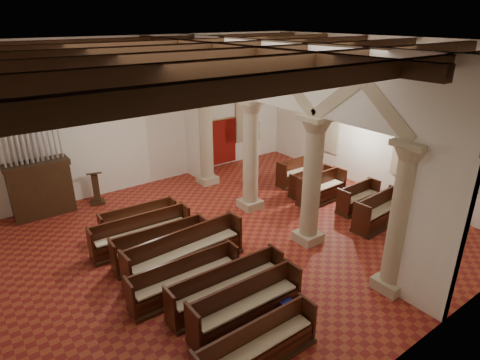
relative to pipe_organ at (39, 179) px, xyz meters
name	(u,v)px	position (x,y,z in m)	size (l,w,h in m)	color
floor	(235,238)	(4.50, -5.50, -1.37)	(14.00, 14.00, 0.00)	#993A21
ceiling	(233,43)	(4.50, -5.50, 4.63)	(14.00, 14.00, 0.00)	#342011
wall_back	(148,113)	(4.50, 0.50, 1.63)	(14.00, 0.02, 6.00)	white
wall_front	(425,232)	(4.50, -11.50, 1.63)	(14.00, 0.02, 6.00)	white
wall_right	(379,117)	(11.50, -5.50, 1.63)	(0.02, 12.00, 6.00)	white
ceiling_beams	(234,50)	(4.50, -5.50, 4.45)	(13.80, 11.80, 0.30)	#332010
arcade	(280,122)	(6.30, -5.50, 2.19)	(0.90, 11.90, 6.00)	tan
window_right_a	(411,146)	(11.48, -7.00, 0.83)	(0.03, 1.00, 2.20)	#39816C
window_right_b	(329,124)	(11.48, -3.00, 0.83)	(0.03, 1.00, 2.20)	#39816C
window_back	(246,116)	(9.50, 0.48, 0.83)	(1.00, 0.03, 2.20)	#39816C
pipe_organ	(39,179)	(0.00, 0.00, 0.00)	(2.10, 0.85, 4.40)	#332010
lectern	(96,190)	(1.82, -0.26, -0.81)	(0.64, 0.66, 1.36)	#342410
dossal_curtain	(221,142)	(8.00, 0.42, -0.21)	(1.80, 0.07, 2.17)	maroon
processional_banner	(254,153)	(8.91, -0.89, -0.57)	(0.55, 0.70, 2.42)	#332010
hymnal_box_a	(288,307)	(3.41, -9.19, -1.11)	(0.32, 0.26, 0.32)	#151893
hymnal_box_b	(267,301)	(3.16, -8.70, -1.11)	(0.32, 0.26, 0.32)	navy
hymnal_box_c	(210,268)	(2.75, -6.76, -1.10)	(0.35, 0.29, 0.35)	#163799
tube_heater_b	(250,344)	(2.04, -9.49, -1.21)	(0.10, 0.10, 1.02)	silver
nave_pew_0	(257,352)	(1.93, -9.86, -1.05)	(2.83, 0.66, 0.98)	#332010
nave_pew_1	(247,311)	(2.47, -8.79, -1.01)	(2.87, 0.76, 1.09)	#332010
nave_pew_2	(227,291)	(2.54, -7.92, -1.04)	(3.18, 0.75, 1.02)	#332010
nave_pew_3	(186,283)	(1.87, -7.01, -1.04)	(2.99, 0.73, 1.00)	#332010
nave_pew_4	(186,257)	(2.43, -6.02, -0.99)	(3.61, 0.91, 1.15)	#332010
nave_pew_5	(161,249)	(2.08, -5.18, -1.03)	(2.86, 0.83, 1.03)	#332010
nave_pew_6	(142,237)	(1.91, -4.20, -1.03)	(3.12, 0.87, 1.04)	#332010
nave_pew_7	(139,224)	(2.20, -3.33, -1.05)	(2.53, 0.79, 0.96)	#332010
aisle_pew_0	(378,216)	(8.95, -7.70, -0.99)	(2.21, 0.89, 1.12)	#332010
aisle_pew_1	(358,201)	(9.41, -6.50, -1.04)	(1.86, 0.71, 0.99)	#332010
aisle_pew_2	(322,192)	(8.85, -5.20, -0.99)	(2.13, 0.80, 1.13)	#332010
aisle_pew_3	(311,186)	(9.07, -4.43, -1.04)	(2.01, 0.75, 0.99)	#332010
aisle_pew_4	(297,176)	(9.30, -3.35, -1.00)	(1.79, 0.75, 1.08)	#332010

